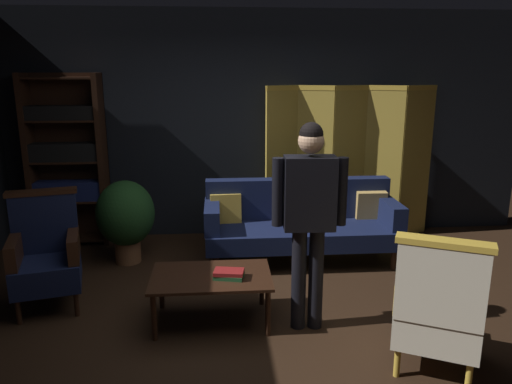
{
  "coord_description": "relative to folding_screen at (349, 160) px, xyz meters",
  "views": [
    {
      "loc": [
        -0.36,
        -3.68,
        2.08
      ],
      "look_at": [
        0.0,
        0.8,
        0.95
      ],
      "focal_mm": 34.11,
      "sensor_mm": 36.0,
      "label": 1
    }
  ],
  "objects": [
    {
      "name": "folding_screen",
      "position": [
        0.0,
        0.0,
        0.0
      ],
      "size": [
        2.14,
        0.29,
        1.9
      ],
      "color": "#B29338",
      "rests_on": "ground_plane"
    },
    {
      "name": "standing_figure",
      "position": [
        -0.93,
        -2.28,
        0.04
      ],
      "size": [
        0.59,
        0.24,
        1.7
      ],
      "color": "black",
      "rests_on": "ground_plane"
    },
    {
      "name": "armchair_gilt_accent",
      "position": [
        -0.15,
        -2.96,
        -0.5
      ],
      "size": [
        0.77,
        0.77,
        1.04
      ],
      "color": "gold",
      "rests_on": "ground_plane"
    },
    {
      "name": "back_wall",
      "position": [
        -1.28,
        0.22,
        0.41
      ],
      "size": [
        7.2,
        0.1,
        2.8
      ],
      "primitive_type": "cube",
      "color": "black",
      "rests_on": "ground_plane"
    },
    {
      "name": "velvet_couch",
      "position": [
        -0.73,
        -0.77,
        -0.53
      ],
      "size": [
        2.12,
        0.78,
        0.88
      ],
      "color": "black",
      "rests_on": "ground_plane"
    },
    {
      "name": "potted_plant",
      "position": [
        -2.66,
        -0.73,
        -0.45
      ],
      "size": [
        0.63,
        0.63,
        0.93
      ],
      "color": "brown",
      "rests_on": "ground_plane"
    },
    {
      "name": "coffee_table",
      "position": [
        -1.72,
        -2.13,
        -0.61
      ],
      "size": [
        1.0,
        0.64,
        0.42
      ],
      "color": "black",
      "rests_on": "ground_plane"
    },
    {
      "name": "bookshelf",
      "position": [
        -3.43,
        -0.03,
        0.06
      ],
      "size": [
        0.9,
        0.32,
        2.05
      ],
      "color": "black",
      "rests_on": "ground_plane"
    },
    {
      "name": "armchair_wing_left",
      "position": [
        -3.18,
        -1.71,
        -0.5
      ],
      "size": [
        0.7,
        0.7,
        1.04
      ],
      "color": "black",
      "rests_on": "ground_plane"
    },
    {
      "name": "ground_plane",
      "position": [
        -1.28,
        -2.23,
        -0.99
      ],
      "size": [
        10.0,
        10.0,
        0.0
      ],
      "primitive_type": "plane",
      "color": "black"
    },
    {
      "name": "book_green_cloth",
      "position": [
        -1.57,
        -2.2,
        -0.55
      ],
      "size": [
        0.27,
        0.2,
        0.03
      ],
      "primitive_type": "cube",
      "rotation": [
        0.0,
        0.0,
        -0.22
      ],
      "color": "#1E4C28",
      "rests_on": "coffee_table"
    },
    {
      "name": "book_red_leather",
      "position": [
        -1.57,
        -2.2,
        -0.51
      ],
      "size": [
        0.26,
        0.19,
        0.03
      ],
      "primitive_type": "cube",
      "rotation": [
        0.0,
        0.0,
        -0.17
      ],
      "color": "maroon",
      "rests_on": "book_green_cloth"
    }
  ]
}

